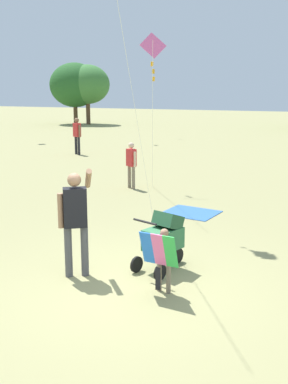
{
  "coord_description": "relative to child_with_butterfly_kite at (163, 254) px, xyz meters",
  "views": [
    {
      "loc": [
        3.04,
        -6.13,
        3.06
      ],
      "look_at": [
        -0.15,
        1.07,
        1.3
      ],
      "focal_mm": 43.55,
      "sensor_mm": 36.0,
      "label": 1
    }
  ],
  "objects": [
    {
      "name": "ground_plane",
      "position": [
        -0.62,
        -0.03,
        -0.62
      ],
      "size": [
        120.0,
        120.0,
        0.0
      ],
      "primitive_type": "plane",
      "color": "#938E5B"
    },
    {
      "name": "child_with_butterfly_kite",
      "position": [
        0.0,
        0.0,
        0.0
      ],
      "size": [
        0.58,
        0.37,
        1.01
      ],
      "color": "#7F705B",
      "rests_on": "ground"
    },
    {
      "name": "person_adult_flyer",
      "position": [
        -1.55,
        0.05,
        0.43
      ],
      "size": [
        0.54,
        0.69,
        1.82
      ],
      "color": "#4C4C51",
      "rests_on": "ground"
    },
    {
      "name": "stroller",
      "position": [
        -0.33,
        0.88,
        -0.01
      ],
      "size": [
        0.74,
        1.12,
        1.03
      ],
      "color": "black",
      "rests_on": "ground"
    },
    {
      "name": "kite_green_novelty",
      "position": [
        -3.17,
        7.1,
        3.48
      ],
      "size": [
        1.65,
        3.08,
        4.7
      ],
      "color": "pink",
      "rests_on": "ground"
    },
    {
      "name": "person_red_shirt",
      "position": [
        -3.71,
        6.69,
        0.23
      ],
      "size": [
        0.41,
        0.32,
        1.44
      ],
      "color": "#7F705B",
      "rests_on": "ground"
    },
    {
      "name": "person_couple_left",
      "position": [
        -9.34,
        12.6,
        0.39
      ],
      "size": [
        0.5,
        0.37,
        1.72
      ],
      "color": "#232328",
      "rests_on": "ground"
    },
    {
      "name": "picnic_blanket",
      "position": [
        -1.08,
        4.64,
        -0.61
      ],
      "size": [
        1.41,
        1.25,
        0.02
      ],
      "primitive_type": "cube",
      "rotation": [
        0.0,
        0.0,
        -0.14
      ],
      "color": "#3366B2",
      "rests_on": "ground"
    }
  ]
}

